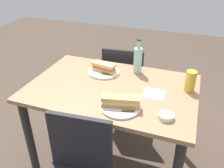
{
  "coord_description": "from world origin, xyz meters",
  "views": [
    {
      "loc": [
        -0.5,
        1.38,
        1.64
      ],
      "look_at": [
        0.0,
        0.0,
        0.8
      ],
      "focal_mm": 37.82,
      "sensor_mm": 36.0,
      "label": 1
    }
  ],
  "objects_px": {
    "chair_near": "(124,81)",
    "knife_far": "(102,74)",
    "plate_near": "(121,107)",
    "baguette_sandwich_far": "(104,67)",
    "olive_bowl": "(166,116)",
    "beer_glass": "(190,81)",
    "knife_near": "(122,111)",
    "dining_table": "(112,100)",
    "plate_far": "(104,72)",
    "baguette_sandwich_near": "(121,101)",
    "water_bottle": "(138,60)"
  },
  "relations": [
    {
      "from": "plate_far",
      "to": "water_bottle",
      "type": "height_order",
      "value": "water_bottle"
    },
    {
      "from": "baguette_sandwich_far",
      "to": "beer_glass",
      "type": "distance_m",
      "value": 0.66
    },
    {
      "from": "chair_near",
      "to": "knife_far",
      "type": "relative_size",
      "value": 4.78
    },
    {
      "from": "beer_glass",
      "to": "olive_bowl",
      "type": "height_order",
      "value": "beer_glass"
    },
    {
      "from": "beer_glass",
      "to": "dining_table",
      "type": "bearing_deg",
      "value": 13.66
    },
    {
      "from": "plate_far",
      "to": "water_bottle",
      "type": "bearing_deg",
      "value": -159.22
    },
    {
      "from": "plate_far",
      "to": "beer_glass",
      "type": "distance_m",
      "value": 0.66
    },
    {
      "from": "baguette_sandwich_near",
      "to": "knife_far",
      "type": "xyz_separation_m",
      "value": [
        0.27,
        -0.36,
        -0.03
      ]
    },
    {
      "from": "knife_near",
      "to": "beer_glass",
      "type": "distance_m",
      "value": 0.55
    },
    {
      "from": "beer_glass",
      "to": "plate_far",
      "type": "bearing_deg",
      "value": -4.77
    },
    {
      "from": "dining_table",
      "to": "water_bottle",
      "type": "distance_m",
      "value": 0.38
    },
    {
      "from": "baguette_sandwich_far",
      "to": "olive_bowl",
      "type": "bearing_deg",
      "value": 142.89
    },
    {
      "from": "knife_near",
      "to": "dining_table",
      "type": "bearing_deg",
      "value": -59.86
    },
    {
      "from": "beer_glass",
      "to": "knife_far",
      "type": "bearing_deg",
      "value": -0.06
    },
    {
      "from": "plate_near",
      "to": "baguette_sandwich_near",
      "type": "bearing_deg",
      "value": 90.0
    },
    {
      "from": "dining_table",
      "to": "baguette_sandwich_near",
      "type": "height_order",
      "value": "baguette_sandwich_near"
    },
    {
      "from": "chair_near",
      "to": "olive_bowl",
      "type": "distance_m",
      "value": 1.02
    },
    {
      "from": "water_bottle",
      "to": "baguette_sandwich_near",
      "type": "bearing_deg",
      "value": 92.92
    },
    {
      "from": "plate_near",
      "to": "olive_bowl",
      "type": "relative_size",
      "value": 2.69
    },
    {
      "from": "baguette_sandwich_far",
      "to": "dining_table",
      "type": "bearing_deg",
      "value": 126.36
    },
    {
      "from": "baguette_sandwich_near",
      "to": "water_bottle",
      "type": "bearing_deg",
      "value": -87.08
    },
    {
      "from": "dining_table",
      "to": "knife_near",
      "type": "bearing_deg",
      "value": 120.14
    },
    {
      "from": "baguette_sandwich_far",
      "to": "knife_far",
      "type": "distance_m",
      "value": 0.06
    },
    {
      "from": "dining_table",
      "to": "olive_bowl",
      "type": "relative_size",
      "value": 12.84
    },
    {
      "from": "knife_far",
      "to": "beer_glass",
      "type": "xyz_separation_m",
      "value": [
        -0.66,
        0.0,
        0.06
      ]
    },
    {
      "from": "water_bottle",
      "to": "olive_bowl",
      "type": "xyz_separation_m",
      "value": [
        -0.31,
        0.51,
        -0.1
      ]
    },
    {
      "from": "dining_table",
      "to": "baguette_sandwich_near",
      "type": "xyz_separation_m",
      "value": [
        -0.14,
        0.23,
        0.17
      ]
    },
    {
      "from": "plate_near",
      "to": "knife_far",
      "type": "height_order",
      "value": "knife_far"
    },
    {
      "from": "baguette_sandwich_near",
      "to": "knife_far",
      "type": "height_order",
      "value": "baguette_sandwich_near"
    },
    {
      "from": "baguette_sandwich_near",
      "to": "plate_far",
      "type": "distance_m",
      "value": 0.5
    },
    {
      "from": "baguette_sandwich_near",
      "to": "knife_near",
      "type": "bearing_deg",
      "value": 114.41
    },
    {
      "from": "baguette_sandwich_far",
      "to": "olive_bowl",
      "type": "distance_m",
      "value": 0.7
    },
    {
      "from": "plate_near",
      "to": "baguette_sandwich_far",
      "type": "bearing_deg",
      "value": -56.36
    },
    {
      "from": "dining_table",
      "to": "plate_far",
      "type": "height_order",
      "value": "plate_far"
    },
    {
      "from": "knife_near",
      "to": "olive_bowl",
      "type": "height_order",
      "value": "olive_bowl"
    },
    {
      "from": "baguette_sandwich_far",
      "to": "knife_far",
      "type": "height_order",
      "value": "baguette_sandwich_far"
    },
    {
      "from": "knife_near",
      "to": "plate_far",
      "type": "distance_m",
      "value": 0.55
    },
    {
      "from": "dining_table",
      "to": "chair_near",
      "type": "height_order",
      "value": "chair_near"
    },
    {
      "from": "knife_near",
      "to": "knife_far",
      "type": "distance_m",
      "value": 0.51
    },
    {
      "from": "plate_near",
      "to": "plate_far",
      "type": "height_order",
      "value": "same"
    },
    {
      "from": "baguette_sandwich_far",
      "to": "olive_bowl",
      "type": "height_order",
      "value": "baguette_sandwich_far"
    },
    {
      "from": "baguette_sandwich_near",
      "to": "beer_glass",
      "type": "height_order",
      "value": "beer_glass"
    },
    {
      "from": "knife_near",
      "to": "baguette_sandwich_far",
      "type": "xyz_separation_m",
      "value": [
        0.3,
        -0.46,
        0.03
      ]
    },
    {
      "from": "baguette_sandwich_far",
      "to": "beer_glass",
      "type": "bearing_deg",
      "value": 175.23
    },
    {
      "from": "knife_near",
      "to": "baguette_sandwich_far",
      "type": "height_order",
      "value": "baguette_sandwich_far"
    },
    {
      "from": "dining_table",
      "to": "baguette_sandwich_near",
      "type": "bearing_deg",
      "value": 121.35
    },
    {
      "from": "water_bottle",
      "to": "knife_far",
      "type": "bearing_deg",
      "value": 31.08
    },
    {
      "from": "chair_near",
      "to": "knife_near",
      "type": "distance_m",
      "value": 0.96
    },
    {
      "from": "baguette_sandwich_near",
      "to": "knife_near",
      "type": "distance_m",
      "value": 0.06
    },
    {
      "from": "baguette_sandwich_near",
      "to": "knife_far",
      "type": "relative_size",
      "value": 1.36
    }
  ]
}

